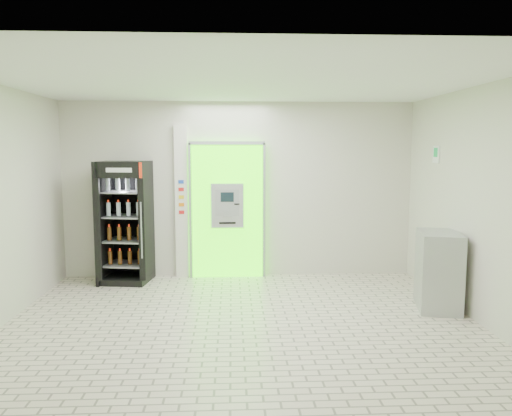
{
  "coord_description": "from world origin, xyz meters",
  "views": [
    {
      "loc": [
        -0.12,
        -6.08,
        2.2
      ],
      "look_at": [
        0.23,
        1.2,
        1.34
      ],
      "focal_mm": 35.0,
      "sensor_mm": 36.0,
      "label": 1
    }
  ],
  "objects": [
    {
      "name": "pillar",
      "position": [
        -0.98,
        2.45,
        1.3
      ],
      "size": [
        0.22,
        0.11,
        2.6
      ],
      "color": "silver",
      "rests_on": "ground"
    },
    {
      "name": "room_shell",
      "position": [
        0.0,
        0.0,
        1.84
      ],
      "size": [
        6.0,
        6.0,
        6.0
      ],
      "color": "beige",
      "rests_on": "ground"
    },
    {
      "name": "exit_sign",
      "position": [
        2.99,
        1.4,
        2.12
      ],
      "size": [
        0.02,
        0.22,
        0.26
      ],
      "color": "white",
      "rests_on": "room_shell"
    },
    {
      "name": "beverage_cooler",
      "position": [
        -1.88,
        2.16,
        0.96
      ],
      "size": [
        0.84,
        0.79,
        2.0
      ],
      "rotation": [
        0.0,
        0.0,
        -0.15
      ],
      "color": "black",
      "rests_on": "ground"
    },
    {
      "name": "atm_assembly",
      "position": [
        -0.2,
        2.41,
        1.17
      ],
      "size": [
        1.3,
        0.24,
        2.33
      ],
      "color": "#33ED01",
      "rests_on": "ground"
    },
    {
      "name": "ground",
      "position": [
        0.0,
        0.0,
        0.0
      ],
      "size": [
        6.0,
        6.0,
        0.0
      ],
      "primitive_type": "plane",
      "color": "beige",
      "rests_on": "ground"
    },
    {
      "name": "steel_cabinet",
      "position": [
        2.72,
        0.52,
        0.54
      ],
      "size": [
        0.71,
        0.9,
        1.07
      ],
      "rotation": [
        0.0,
        0.0,
        -0.23
      ],
      "color": "#A2A4A9",
      "rests_on": "ground"
    }
  ]
}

